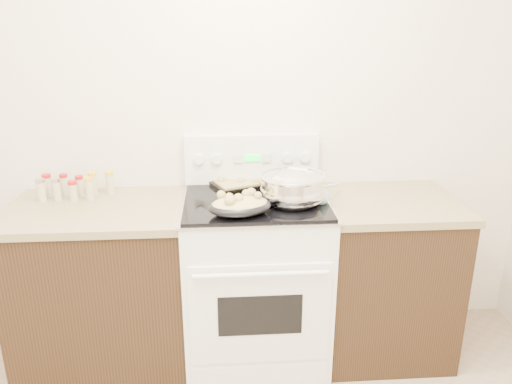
{
  "coord_description": "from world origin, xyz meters",
  "views": [
    {
      "loc": [
        0.18,
        -1.04,
        1.83
      ],
      "look_at": [
        0.35,
        1.37,
        1.0
      ],
      "focal_mm": 35.0,
      "sensor_mm": 36.0,
      "label": 1
    }
  ],
  "objects": [
    {
      "name": "room_shell",
      "position": [
        0.0,
        0.0,
        1.7
      ],
      "size": [
        4.1,
        3.6,
        2.75
      ],
      "color": "silver",
      "rests_on": "ground"
    },
    {
      "name": "counter_left",
      "position": [
        -0.48,
        1.43,
        0.46
      ],
      "size": [
        0.93,
        0.67,
        0.92
      ],
      "color": "black",
      "rests_on": "ground"
    },
    {
      "name": "counter_right",
      "position": [
        1.08,
        1.43,
        0.46
      ],
      "size": [
        0.73,
        0.67,
        0.92
      ],
      "color": "black",
      "rests_on": "ground"
    },
    {
      "name": "kitchen_range",
      "position": [
        0.35,
        1.42,
        0.49
      ],
      "size": [
        0.78,
        0.73,
        1.22
      ],
      "color": "white",
      "rests_on": "ground"
    },
    {
      "name": "mixing_bowl",
      "position": [
        0.53,
        1.35,
        1.02
      ],
      "size": [
        0.34,
        0.34,
        0.2
      ],
      "color": "silver",
      "rests_on": "kitchen_range"
    },
    {
      "name": "roasting_pan",
      "position": [
        0.26,
        1.21,
        0.99
      ],
      "size": [
        0.35,
        0.28,
        0.12
      ],
      "color": "black",
      "rests_on": "kitchen_range"
    },
    {
      "name": "baking_sheet",
      "position": [
        0.3,
        1.67,
        0.96
      ],
      "size": [
        0.43,
        0.37,
        0.06
      ],
      "color": "black",
      "rests_on": "kitchen_range"
    },
    {
      "name": "wooden_spoon",
      "position": [
        0.22,
        1.25,
        0.95
      ],
      "size": [
        0.12,
        0.24,
        0.04
      ],
      "color": "#A4864B",
      "rests_on": "kitchen_range"
    },
    {
      "name": "blue_ladle",
      "position": [
        0.69,
        1.35,
        0.98
      ],
      "size": [
        0.19,
        0.25,
        0.11
      ],
      "color": "#97CAE2",
      "rests_on": "kitchen_range"
    },
    {
      "name": "spice_jars",
      "position": [
        -0.63,
        1.59,
        0.98
      ],
      "size": [
        0.39,
        0.16,
        0.13
      ],
      "color": "#BFB28C",
      "rests_on": "counter_left"
    }
  ]
}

